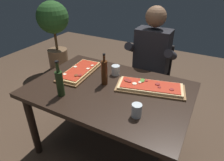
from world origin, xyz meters
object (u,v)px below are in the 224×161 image
object	(u,v)px
dining_table	(109,97)
wine_bottle_dark	(60,82)
oil_bottle_amber	(104,72)
seated_diner	(150,60)
potted_plant_corner	(54,28)
tumbler_far_side	(137,110)
diner_chair	(151,76)
pizza_rectangular_left	(80,71)
pizza_rectangular_front	(150,87)
tumbler_near_camera	(116,71)

from	to	relation	value
dining_table	wine_bottle_dark	size ratio (longest dim) A/B	4.53
wine_bottle_dark	oil_bottle_amber	xyz separation A→B (m)	(0.22, 0.33, -0.00)
seated_diner	potted_plant_corner	world-z (taller)	seated_diner
tumbler_far_side	diner_chair	world-z (taller)	diner_chair
pizza_rectangular_left	seated_diner	distance (m)	0.82
pizza_rectangular_front	tumbler_near_camera	distance (m)	0.40
pizza_rectangular_left	potted_plant_corner	xyz separation A→B (m)	(-1.34, 1.08, 0.00)
pizza_rectangular_front	tumbler_far_side	size ratio (longest dim) A/B	6.27
oil_bottle_amber	diner_chair	world-z (taller)	oil_bottle_amber
wine_bottle_dark	potted_plant_corner	distance (m)	2.06
potted_plant_corner	dining_table	bearing A→B (deg)	-34.31
pizza_rectangular_front	wine_bottle_dark	size ratio (longest dim) A/B	2.04
pizza_rectangular_front	tumbler_near_camera	bearing A→B (deg)	165.61
tumbler_far_side	seated_diner	world-z (taller)	seated_diner
pizza_rectangular_left	tumbler_far_side	size ratio (longest dim) A/B	5.40
wine_bottle_dark	tumbler_near_camera	bearing A→B (deg)	67.22
pizza_rectangular_front	seated_diner	bearing A→B (deg)	108.71
pizza_rectangular_front	oil_bottle_amber	size ratio (longest dim) A/B	2.14
diner_chair	potted_plant_corner	size ratio (longest dim) A/B	0.72
tumbler_near_camera	pizza_rectangular_front	bearing A→B (deg)	-14.39
dining_table	tumbler_far_side	xyz separation A→B (m)	(0.35, -0.24, 0.15)
diner_chair	pizza_rectangular_front	bearing A→B (deg)	-74.32
dining_table	tumbler_near_camera	xyz separation A→B (m)	(-0.07, 0.25, 0.14)
oil_bottle_amber	seated_diner	size ratio (longest dim) A/B	0.22
dining_table	tumbler_far_side	world-z (taller)	tumbler_far_side
tumbler_far_side	pizza_rectangular_front	bearing A→B (deg)	95.08
dining_table	pizza_rectangular_left	world-z (taller)	pizza_rectangular_left
pizza_rectangular_front	pizza_rectangular_left	world-z (taller)	same
oil_bottle_amber	tumbler_far_side	world-z (taller)	oil_bottle_amber
pizza_rectangular_front	wine_bottle_dark	world-z (taller)	wine_bottle_dark
oil_bottle_amber	wine_bottle_dark	bearing A→B (deg)	-124.18
potted_plant_corner	pizza_rectangular_front	bearing A→B (deg)	-26.64
tumbler_far_side	seated_diner	bearing A→B (deg)	103.39
tumbler_near_camera	potted_plant_corner	size ratio (longest dim) A/B	0.08
pizza_rectangular_front	seated_diner	distance (m)	0.62
pizza_rectangular_left	seated_diner	xyz separation A→B (m)	(0.52, 0.63, -0.02)
pizza_rectangular_front	diner_chair	xyz separation A→B (m)	(-0.20, 0.70, -0.27)
wine_bottle_dark	tumbler_near_camera	world-z (taller)	wine_bottle_dark
diner_chair	potted_plant_corner	distance (m)	1.91
wine_bottle_dark	oil_bottle_amber	bearing A→B (deg)	55.82
pizza_rectangular_front	potted_plant_corner	bearing A→B (deg)	153.36
potted_plant_corner	tumbler_near_camera	bearing A→B (deg)	-29.21
wine_bottle_dark	diner_chair	bearing A→B (deg)	69.88
oil_bottle_amber	potted_plant_corner	world-z (taller)	potted_plant_corner
tumbler_near_camera	potted_plant_corner	bearing A→B (deg)	150.79
tumbler_near_camera	tumbler_far_side	bearing A→B (deg)	-49.26
wine_bottle_dark	tumbler_near_camera	xyz separation A→B (m)	(0.23, 0.54, -0.08)
wine_bottle_dark	tumbler_far_side	bearing A→B (deg)	4.10
dining_table	diner_chair	xyz separation A→B (m)	(0.12, 0.86, -0.16)
potted_plant_corner	wine_bottle_dark	bearing A→B (deg)	-45.61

